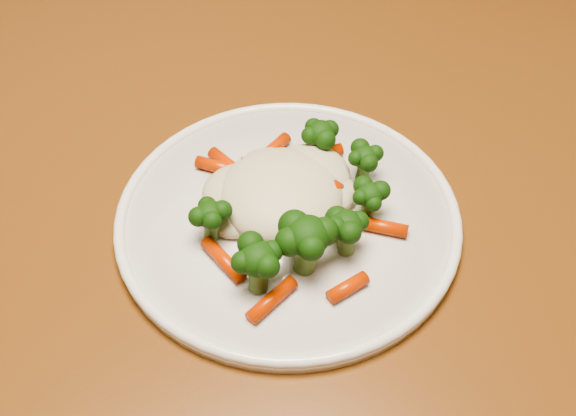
% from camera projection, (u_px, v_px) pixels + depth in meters
% --- Properties ---
extents(dining_table, '(1.48, 1.26, 0.75)m').
position_uv_depth(dining_table, '(232.00, 304.00, 0.70)').
color(dining_table, brown).
rests_on(dining_table, ground).
extents(plate, '(0.30, 0.30, 0.01)m').
position_uv_depth(plate, '(288.00, 219.00, 0.64)').
color(plate, white).
rests_on(plate, dining_table).
extents(meal, '(0.19, 0.20, 0.05)m').
position_uv_depth(meal, '(291.00, 200.00, 0.62)').
color(meal, beige).
rests_on(meal, plate).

